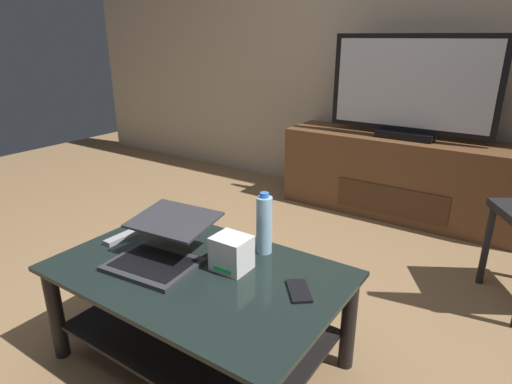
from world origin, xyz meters
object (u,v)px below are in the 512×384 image
at_px(laptop, 162,246).
at_px(tv_remote, 122,237).
at_px(television, 411,90).
at_px(router_box, 232,253).
at_px(water_bottle_near, 264,224).
at_px(coffee_table, 199,299).
at_px(cell_phone, 299,291).
at_px(media_cabinet, 401,177).

xyz_separation_m(laptop, tv_remote, (-0.29, 0.03, -0.05)).
xyz_separation_m(television, router_box, (-0.10, -1.92, -0.43)).
bearing_deg(tv_remote, water_bottle_near, 24.70).
height_order(coffee_table, water_bottle_near, water_bottle_near).
height_order(cell_phone, tv_remote, tv_remote).
bearing_deg(water_bottle_near, television, 87.75).
height_order(water_bottle_near, cell_phone, water_bottle_near).
bearing_deg(tv_remote, coffee_table, -0.02).
xyz_separation_m(media_cabinet, television, (0.00, -0.02, 0.63)).
bearing_deg(coffee_table, cell_phone, 11.53).
xyz_separation_m(coffee_table, cell_phone, (0.40, 0.08, 0.14)).
xyz_separation_m(coffee_table, television, (0.20, 2.00, 0.63)).
relative_size(water_bottle_near, cell_phone, 1.86).
xyz_separation_m(water_bottle_near, cell_phone, (0.26, -0.18, -0.12)).
xyz_separation_m(television, water_bottle_near, (-0.07, -1.73, -0.37)).
height_order(router_box, tv_remote, router_box).
bearing_deg(router_box, cell_phone, 0.43).
xyz_separation_m(coffee_table, router_box, (0.11, 0.08, 0.20)).
bearing_deg(television, water_bottle_near, -92.25).
relative_size(cell_phone, tv_remote, 0.88).
height_order(coffee_table, router_box, router_box).
height_order(router_box, cell_phone, router_box).
bearing_deg(media_cabinet, television, -90.00).
height_order(laptop, tv_remote, laptop).
bearing_deg(water_bottle_near, cell_phone, -34.57).
relative_size(television, router_box, 8.28).
distance_m(coffee_table, router_box, 0.24).
height_order(media_cabinet, water_bottle_near, water_bottle_near).
xyz_separation_m(coffee_table, media_cabinet, (0.20, 2.02, -0.00)).
bearing_deg(tv_remote, router_box, 8.35).
relative_size(television, cell_phone, 8.02).
relative_size(coffee_table, tv_remote, 6.93).
bearing_deg(television, media_cabinet, 90.00).
relative_size(coffee_table, media_cabinet, 0.64).
distance_m(cell_phone, tv_remote, 0.85).
distance_m(coffee_table, water_bottle_near, 0.39).
bearing_deg(coffee_table, laptop, -171.12).
height_order(water_bottle_near, tv_remote, water_bottle_near).
xyz_separation_m(water_bottle_near, tv_remote, (-0.58, -0.25, -0.11)).
bearing_deg(tv_remote, television, 72.98).
bearing_deg(laptop, television, 79.84).
distance_m(laptop, router_box, 0.29).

